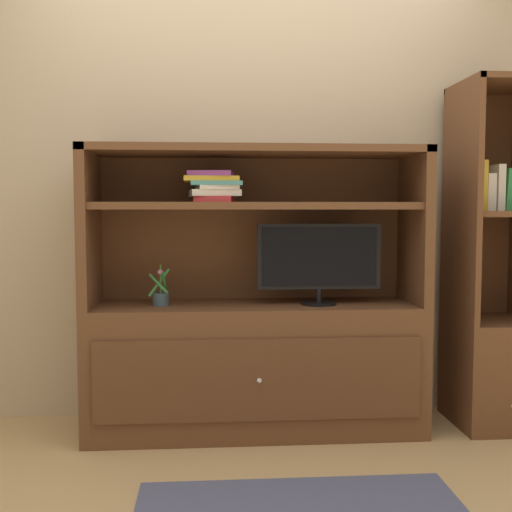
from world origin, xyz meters
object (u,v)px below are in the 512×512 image
bookshelf_tall (493,313)px  upright_book_row (489,190)px  tv_monitor (319,260)px  magazine_stack (214,186)px  potted_plant (161,297)px  media_console (255,338)px

bookshelf_tall → upright_book_row: bearing=-165.9°
tv_monitor → upright_book_row: upright_book_row is taller
tv_monitor → magazine_stack: 0.65m
potted_plant → magazine_stack: (0.27, 0.02, 0.56)m
media_console → tv_monitor: size_ratio=2.71×
tv_monitor → potted_plant: tv_monitor is taller
bookshelf_tall → upright_book_row: bookshelf_tall is taller
potted_plant → bookshelf_tall: (1.74, 0.03, -0.11)m
magazine_stack → upright_book_row: upright_book_row is taller
potted_plant → upright_book_row: bearing=0.8°
media_console → tv_monitor: 0.52m
bookshelf_tall → tv_monitor: bearing=-176.8°
media_console → bookshelf_tall: size_ratio=0.95×
media_console → tv_monitor: bearing=-8.2°
upright_book_row → magazine_stack: bearing=180.0°
magazine_stack → bookshelf_tall: size_ratio=0.19×
magazine_stack → bookshelf_tall: (1.47, 0.01, -0.66)m
bookshelf_tall → upright_book_row: size_ratio=6.93×
upright_book_row → media_console: bearing=179.8°
bookshelf_tall → upright_book_row: 0.65m
media_console → magazine_stack: bearing=-179.0°
media_console → magazine_stack: 0.81m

